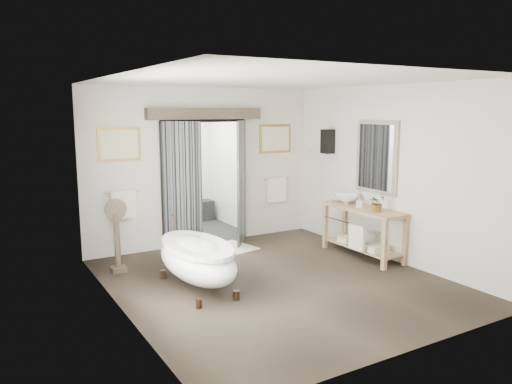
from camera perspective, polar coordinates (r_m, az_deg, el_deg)
ground_plane at (r=7.45m, az=2.38°, el=-10.19°), size 5.00×5.00×0.00m
room_shell at (r=6.93m, az=2.77°, el=4.09°), size 4.52×5.02×2.91m
shower_room at (r=10.71m, az=-9.25°, el=0.77°), size 2.22×2.01×2.51m
back_wall_dressing at (r=9.10m, az=-5.50°, el=3.49°), size 3.82×0.73×2.52m
clawfoot_tub at (r=7.08m, az=-6.76°, el=-7.56°), size 0.83×1.85×0.90m
vanity at (r=8.71m, az=12.10°, el=-4.01°), size 0.57×1.60×0.85m
pedestal_mirror at (r=8.02m, az=-15.59°, el=-5.39°), size 0.34×0.22×1.16m
rug at (r=9.00m, az=-4.03°, el=-6.66°), size 1.34×1.03×0.01m
slippers at (r=8.97m, az=-4.98°, el=-6.52°), size 0.39×0.26×0.05m
basin at (r=8.94m, az=10.33°, el=-0.83°), size 0.60×0.60×0.16m
plant at (r=8.34m, az=13.66°, el=-1.18°), size 0.30×0.27×0.30m
soap_bottle_a at (r=8.65m, az=11.72°, el=-1.17°), size 0.10×0.10×0.17m
soap_bottle_b at (r=9.16m, az=9.12°, el=-0.47°), size 0.18×0.18×0.18m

